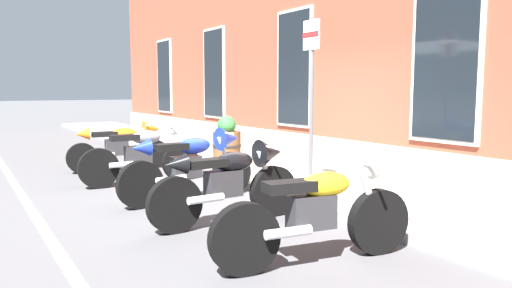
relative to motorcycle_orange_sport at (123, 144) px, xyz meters
The scene contains 10 objects.
ground_plane 3.38m from the motorcycle_orange_sport, 19.75° to the left, with size 140.00×140.00×0.00m, color #424244.
sidewalk 3.91m from the motorcycle_orange_sport, 35.90° to the left, with size 32.63×2.29×0.12m, color gray.
lane_stripe 3.80m from the motorcycle_orange_sport, 33.40° to the right, with size 32.63×0.12×0.01m, color silver.
motorcycle_orange_sport is the anchor object (origin of this frame).
motorcycle_grey_naked 1.62m from the motorcycle_orange_sport, ahead, with size 0.62×2.13×1.01m.
motorcycle_blue_sport 3.23m from the motorcycle_orange_sport, ahead, with size 0.62×2.21×1.07m.
motorcycle_black_sport 4.62m from the motorcycle_orange_sport, ahead, with size 0.62×2.05×1.02m.
motorcycle_yellow_naked 6.28m from the motorcycle_orange_sport, ahead, with size 0.62×2.10×0.95m.
parking_sign 4.47m from the motorcycle_orange_sport, 23.98° to the left, with size 0.36×0.07×2.59m.
barrel_planter 2.18m from the motorcycle_orange_sport, 75.81° to the left, with size 0.64×0.64×0.96m.
Camera 1 is at (6.60, -4.01, 1.66)m, focal length 33.88 mm.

